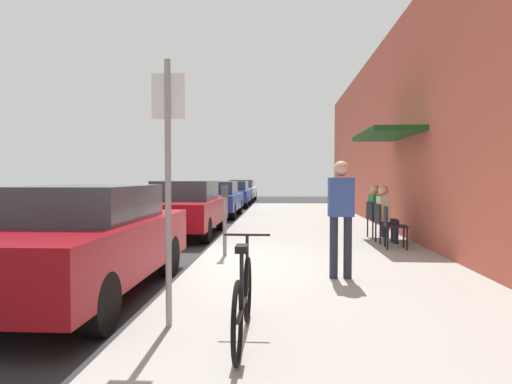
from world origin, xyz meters
The scene contains 17 objects.
ground_plane centered at (0.00, 0.00, 0.00)m, with size 60.00×60.00×0.00m, color #2D2D30.
sidewalk_slab centered at (2.25, 2.00, 0.06)m, with size 4.50×32.00×0.12m, color #9E9B93.
building_facade centered at (4.65, 2.01, 2.82)m, with size 1.40×32.00×5.65m.
parked_car_0 centered at (-1.10, -1.60, 0.76)m, with size 1.80×4.40×1.47m.
parked_car_1 centered at (-1.10, 4.68, 0.76)m, with size 1.80×4.40×1.49m.
parked_car_2 centered at (-1.10, 10.60, 0.73)m, with size 1.80×4.40×1.41m.
parked_car_3 centered at (-1.10, 16.93, 0.72)m, with size 1.80×4.40×1.39m.
parked_car_4 centered at (-1.10, 22.17, 0.74)m, with size 1.80×4.40×1.43m.
parking_meter centered at (0.45, 0.94, 0.89)m, with size 0.12×0.10×1.32m.
street_sign centered at (0.40, -3.03, 1.64)m, with size 0.32×0.06×2.60m.
bicycle_0 centered at (1.16, -3.36, 0.48)m, with size 0.46×1.71×0.90m.
cafe_chair_0 centered at (3.77, 1.95, 0.62)m, with size 0.48×0.48×0.87m.
cafe_chair_1 centered at (3.77, 2.74, 0.62)m, with size 0.46×0.46×0.87m.
seated_patron_1 centered at (3.83, 2.75, 0.82)m, with size 0.44×0.37×1.29m.
cafe_chair_2 centered at (3.77, 3.63, 0.62)m, with size 0.49×0.49×0.87m.
seated_patron_2 centered at (3.83, 3.64, 0.82)m, with size 0.46×0.40×1.29m.
pedestrian_standing centered at (2.36, -0.84, 1.12)m, with size 0.36×0.22×1.70m.
Camera 1 is at (1.50, -7.31, 1.58)m, focal length 31.32 mm.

